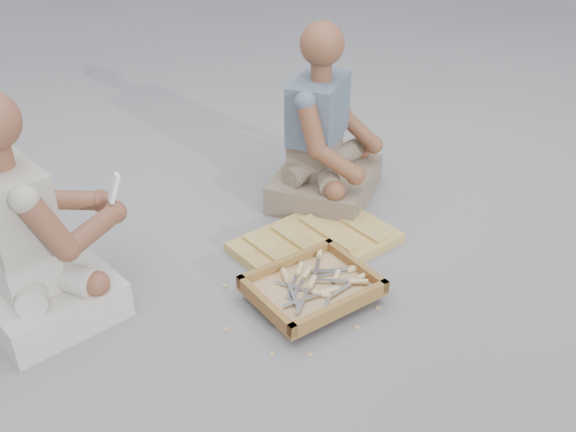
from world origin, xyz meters
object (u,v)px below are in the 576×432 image
craftsman (30,241)px  tool_tray (312,287)px  companion (324,143)px  carved_panel (316,243)px

craftsman → tool_tray: bearing=49.5°
companion → craftsman: bearing=-31.8°
companion → tool_tray: bearing=15.0°
carved_panel → companion: size_ratio=0.77×
tool_tray → craftsman: bearing=151.9°
carved_panel → tool_tray: 0.36m
craftsman → companion: size_ratio=1.01×
tool_tray → companion: companion is taller
carved_panel → craftsman: (-1.07, 0.17, 0.26)m
carved_panel → craftsman: size_ratio=0.76×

